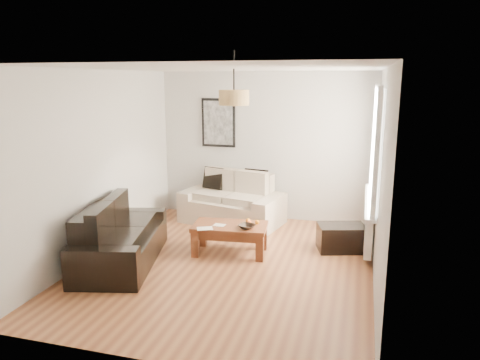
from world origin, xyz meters
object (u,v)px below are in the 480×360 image
(loveseat_cream, at_px, (232,199))
(coffee_table, at_px, (230,239))
(sofa_leather, at_px, (121,235))
(ottoman, at_px, (341,238))

(loveseat_cream, height_order, coffee_table, loveseat_cream)
(loveseat_cream, relative_size, sofa_leather, 0.93)
(ottoman, bearing_deg, coffee_table, -160.62)
(sofa_leather, bearing_deg, coffee_table, -75.42)
(loveseat_cream, distance_m, coffee_table, 1.44)
(coffee_table, height_order, ottoman, coffee_table)
(ottoman, bearing_deg, sofa_leather, -156.36)
(coffee_table, relative_size, ottoman, 1.56)
(loveseat_cream, xyz_separation_m, coffee_table, (0.38, -1.37, -0.21))
(loveseat_cream, bearing_deg, ottoman, -11.01)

